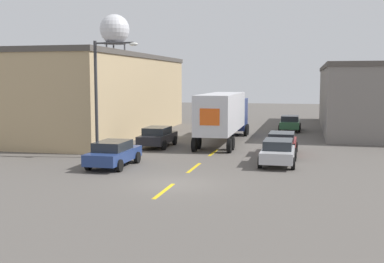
{
  "coord_description": "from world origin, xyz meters",
  "views": [
    {
      "loc": [
        6.22,
        -21.97,
        5.03
      ],
      "look_at": [
        -0.91,
        7.7,
        1.72
      ],
      "focal_mm": 45.0,
      "sensor_mm": 36.0,
      "label": 1
    }
  ],
  "objects_px": {
    "parked_car_right_far": "(290,123)",
    "water_tower": "(115,31)",
    "parked_car_left_far": "(158,136)",
    "parked_car_left_near": "(113,153)",
    "semi_truck": "(224,113)",
    "parked_car_right_near": "(278,151)",
    "street_lamp": "(102,89)",
    "parked_car_right_mid": "(282,143)"
  },
  "relations": [
    {
      "from": "parked_car_left_far",
      "to": "parked_car_right_mid",
      "type": "bearing_deg",
      "value": -9.7
    },
    {
      "from": "parked_car_right_near",
      "to": "parked_car_left_near",
      "type": "height_order",
      "value": "same"
    },
    {
      "from": "parked_car_left_near",
      "to": "parked_car_right_far",
      "type": "bearing_deg",
      "value": 67.47
    },
    {
      "from": "parked_car_left_far",
      "to": "street_lamp",
      "type": "bearing_deg",
      "value": -108.63
    },
    {
      "from": "semi_truck",
      "to": "street_lamp",
      "type": "relative_size",
      "value": 1.75
    },
    {
      "from": "parked_car_left_near",
      "to": "street_lamp",
      "type": "bearing_deg",
      "value": 124.45
    },
    {
      "from": "semi_truck",
      "to": "parked_car_left_far",
      "type": "xyz_separation_m",
      "value": [
        -4.37,
        -3.88,
        -1.55
      ]
    },
    {
      "from": "parked_car_right_far",
      "to": "parked_car_left_far",
      "type": "xyz_separation_m",
      "value": [
        -9.21,
        -13.8,
        0.0
      ]
    },
    {
      "from": "semi_truck",
      "to": "parked_car_right_mid",
      "type": "distance_m",
      "value": 7.46
    },
    {
      "from": "parked_car_right_far",
      "to": "parked_car_left_far",
      "type": "relative_size",
      "value": 1.0
    },
    {
      "from": "semi_truck",
      "to": "parked_car_left_far",
      "type": "relative_size",
      "value": 2.86
    },
    {
      "from": "street_lamp",
      "to": "parked_car_left_near",
      "type": "bearing_deg",
      "value": -55.55
    },
    {
      "from": "parked_car_right_far",
      "to": "parked_car_left_near",
      "type": "bearing_deg",
      "value": -112.53
    },
    {
      "from": "parked_car_left_far",
      "to": "parked_car_right_far",
      "type": "bearing_deg",
      "value": 56.27
    },
    {
      "from": "parked_car_right_near",
      "to": "water_tower",
      "type": "distance_m",
      "value": 60.59
    },
    {
      "from": "parked_car_left_near",
      "to": "water_tower",
      "type": "relative_size",
      "value": 0.28
    },
    {
      "from": "semi_truck",
      "to": "parked_car_right_near",
      "type": "height_order",
      "value": "semi_truck"
    },
    {
      "from": "parked_car_right_far",
      "to": "parked_car_right_mid",
      "type": "distance_m",
      "value": 15.37
    },
    {
      "from": "water_tower",
      "to": "street_lamp",
      "type": "height_order",
      "value": "water_tower"
    },
    {
      "from": "parked_car_right_mid",
      "to": "parked_car_left_far",
      "type": "xyz_separation_m",
      "value": [
        -9.21,
        1.57,
        0.0
      ]
    },
    {
      "from": "parked_car_right_far",
      "to": "parked_car_left_far",
      "type": "height_order",
      "value": "same"
    },
    {
      "from": "parked_car_left_far",
      "to": "semi_truck",
      "type": "bearing_deg",
      "value": 41.63
    },
    {
      "from": "street_lamp",
      "to": "water_tower",
      "type": "bearing_deg",
      "value": 111.58
    },
    {
      "from": "parked_car_right_near",
      "to": "water_tower",
      "type": "bearing_deg",
      "value": 121.67
    },
    {
      "from": "parked_car_left_near",
      "to": "parked_car_right_near",
      "type": "bearing_deg",
      "value": 17.35
    },
    {
      "from": "water_tower",
      "to": "parked_car_right_near",
      "type": "bearing_deg",
      "value": -58.33
    },
    {
      "from": "parked_car_left_far",
      "to": "parked_car_left_near",
      "type": "height_order",
      "value": "same"
    },
    {
      "from": "semi_truck",
      "to": "water_tower",
      "type": "relative_size",
      "value": 0.8
    },
    {
      "from": "semi_truck",
      "to": "parked_car_right_near",
      "type": "xyz_separation_m",
      "value": [
        4.84,
        -9.42,
        -1.55
      ]
    },
    {
      "from": "parked_car_left_near",
      "to": "water_tower",
      "type": "xyz_separation_m",
      "value": [
        -21.9,
        53.32,
        12.61
      ]
    },
    {
      "from": "water_tower",
      "to": "street_lamp",
      "type": "xyz_separation_m",
      "value": [
        19.99,
        -50.54,
        -9.01
      ]
    },
    {
      "from": "parked_car_right_near",
      "to": "semi_truck",
      "type": "bearing_deg",
      "value": 117.21
    },
    {
      "from": "parked_car_right_mid",
      "to": "water_tower",
      "type": "distance_m",
      "value": 57.33
    },
    {
      "from": "street_lamp",
      "to": "parked_car_left_far",
      "type": "bearing_deg",
      "value": 71.37
    },
    {
      "from": "parked_car_right_far",
      "to": "street_lamp",
      "type": "distance_m",
      "value": 22.68
    },
    {
      "from": "water_tower",
      "to": "semi_truck",
      "type": "bearing_deg",
      "value": -57.36
    },
    {
      "from": "parked_car_right_far",
      "to": "water_tower",
      "type": "xyz_separation_m",
      "value": [
        -31.11,
        31.1,
        12.61
      ]
    },
    {
      "from": "parked_car_right_near",
      "to": "parked_car_left_near",
      "type": "distance_m",
      "value": 9.65
    },
    {
      "from": "parked_car_right_mid",
      "to": "parked_car_left_far",
      "type": "distance_m",
      "value": 9.35
    },
    {
      "from": "parked_car_right_far",
      "to": "parked_car_left_near",
      "type": "distance_m",
      "value": 24.05
    },
    {
      "from": "parked_car_right_mid",
      "to": "water_tower",
      "type": "bearing_deg",
      "value": 123.8
    },
    {
      "from": "parked_car_left_near",
      "to": "water_tower",
      "type": "distance_m",
      "value": 59.0
    }
  ]
}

